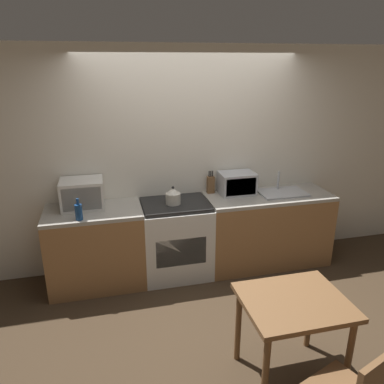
{
  "coord_description": "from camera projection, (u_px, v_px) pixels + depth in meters",
  "views": [
    {
      "loc": [
        -0.99,
        -3.13,
        2.43
      ],
      "look_at": [
        -0.07,
        0.64,
        1.05
      ],
      "focal_mm": 35.0,
      "sensor_mm": 36.0,
      "label": 1
    }
  ],
  "objects": [
    {
      "name": "counter_left_run",
      "position": [
        96.0,
        247.0,
        4.17
      ],
      "size": [
        1.04,
        0.62,
        0.9
      ],
      "color": "olive",
      "rests_on": "ground_plane"
    },
    {
      "name": "bottle",
      "position": [
        79.0,
        212.0,
        3.75
      ],
      "size": [
        0.07,
        0.07,
        0.23
      ],
      "color": "navy",
      "rests_on": "counter_left_run"
    },
    {
      "name": "ground_plane",
      "position": [
        213.0,
        306.0,
        3.9
      ],
      "size": [
        16.0,
        16.0,
        0.0
      ],
      "primitive_type": "plane",
      "color": "#3D2D1E"
    },
    {
      "name": "knife_block",
      "position": [
        211.0,
        184.0,
        4.5
      ],
      "size": [
        0.09,
        0.06,
        0.28
      ],
      "color": "brown",
      "rests_on": "counter_right_run"
    },
    {
      "name": "counter_right_run",
      "position": [
        266.0,
        229.0,
        4.63
      ],
      "size": [
        1.51,
        0.62,
        0.9
      ],
      "color": "olive",
      "rests_on": "ground_plane"
    },
    {
      "name": "wall_back",
      "position": [
        189.0,
        160.0,
        4.45
      ],
      "size": [
        10.0,
        0.06,
        2.6
      ],
      "color": "silver",
      "rests_on": "ground_plane"
    },
    {
      "name": "toaster_oven",
      "position": [
        237.0,
        183.0,
        4.48
      ],
      "size": [
        0.42,
        0.3,
        0.26
      ],
      "color": "#ADAFB5",
      "rests_on": "counter_right_run"
    },
    {
      "name": "sink_basin",
      "position": [
        282.0,
        192.0,
        4.52
      ],
      "size": [
        0.56,
        0.37,
        0.24
      ],
      "color": "#ADAFB5",
      "rests_on": "counter_right_run"
    },
    {
      "name": "stove_range",
      "position": [
        176.0,
        239.0,
        4.37
      ],
      "size": [
        0.78,
        0.62,
        0.9
      ],
      "color": "silver",
      "rests_on": "ground_plane"
    },
    {
      "name": "dining_table",
      "position": [
        293.0,
        312.0,
        2.84
      ],
      "size": [
        0.79,
        0.66,
        0.73
      ],
      "color": "brown",
      "rests_on": "ground_plane"
    },
    {
      "name": "microwave",
      "position": [
        82.0,
        194.0,
        4.04
      ],
      "size": [
        0.45,
        0.36,
        0.31
      ],
      "color": "silver",
      "rests_on": "counter_left_run"
    },
    {
      "name": "kettle",
      "position": [
        173.0,
        196.0,
        4.16
      ],
      "size": [
        0.17,
        0.17,
        0.21
      ],
      "color": "beige",
      "rests_on": "stove_range"
    }
  ]
}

